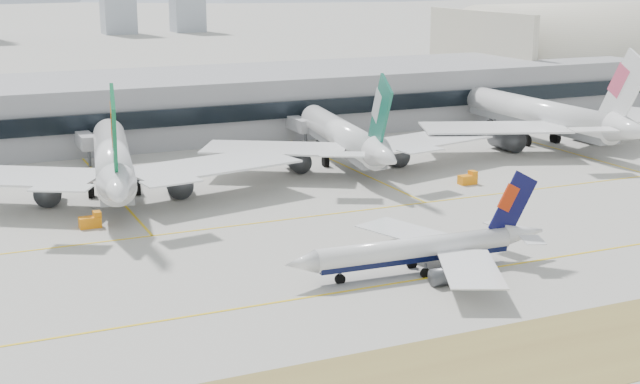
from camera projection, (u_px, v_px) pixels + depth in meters
name	position (u px, v px, depth m)	size (l,w,h in m)	color
ground	(358.00, 275.00, 123.31)	(3000.00, 3000.00, 0.00)	#A7A59C
taxiing_airliner	(423.00, 250.00, 123.89)	(40.20, 34.91, 13.51)	white
widebody_eva	(113.00, 163.00, 163.30)	(68.01, 67.32, 24.59)	white
widebody_cathay	(345.00, 139.00, 188.89)	(63.34, 62.56, 22.82)	white
widebody_china_air	(545.00, 117.00, 211.47)	(71.49, 69.68, 25.47)	white
terminal	(154.00, 106.00, 223.06)	(280.00, 43.10, 15.00)	gray
hangar	(587.00, 91.00, 303.93)	(91.00, 60.00, 60.00)	beige
gse_c	(468.00, 179.00, 174.61)	(3.55, 2.00, 2.60)	orange
gse_b	(91.00, 221.00, 145.61)	(3.55, 2.00, 2.60)	orange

